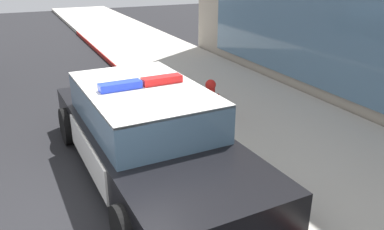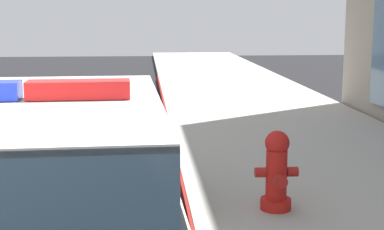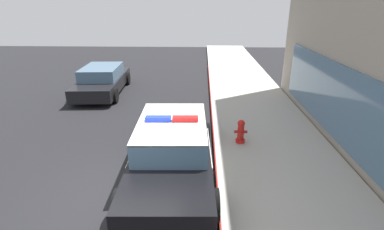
# 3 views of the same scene
# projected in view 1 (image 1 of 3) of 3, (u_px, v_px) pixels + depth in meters

# --- Properties ---
(sidewalk) EXTENTS (48.00, 3.47, 0.15)m
(sidewalk) POSITION_uv_depth(u_px,v_px,m) (344.00, 165.00, 6.28)
(sidewalk) COLOR #B2ADA3
(sidewalk) RESTS_ON ground
(curb_red_paint) EXTENTS (28.80, 0.04, 0.14)m
(curb_red_paint) POSITION_uv_depth(u_px,v_px,m) (253.00, 191.00, 5.58)
(curb_red_paint) COLOR maroon
(curb_red_paint) RESTS_ON ground
(police_cruiser) EXTENTS (5.16, 2.22, 1.49)m
(police_cruiser) POSITION_uv_depth(u_px,v_px,m) (147.00, 132.00, 6.03)
(police_cruiser) COLOR black
(police_cruiser) RESTS_ON ground
(fire_hydrant) EXTENTS (0.34, 0.39, 0.73)m
(fire_hydrant) POSITION_uv_depth(u_px,v_px,m) (210.00, 97.00, 8.11)
(fire_hydrant) COLOR red
(fire_hydrant) RESTS_ON sidewalk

